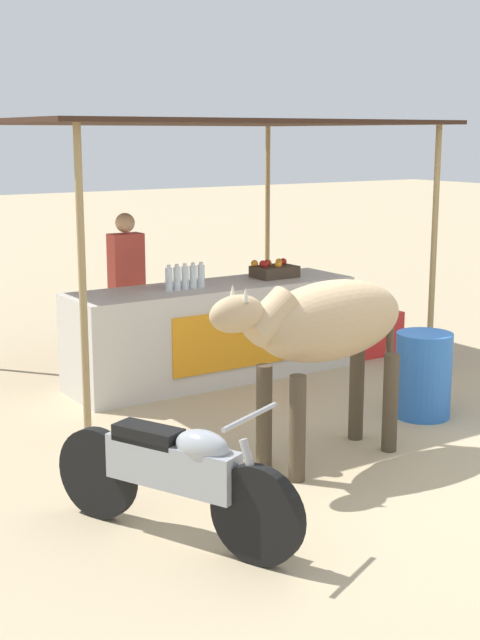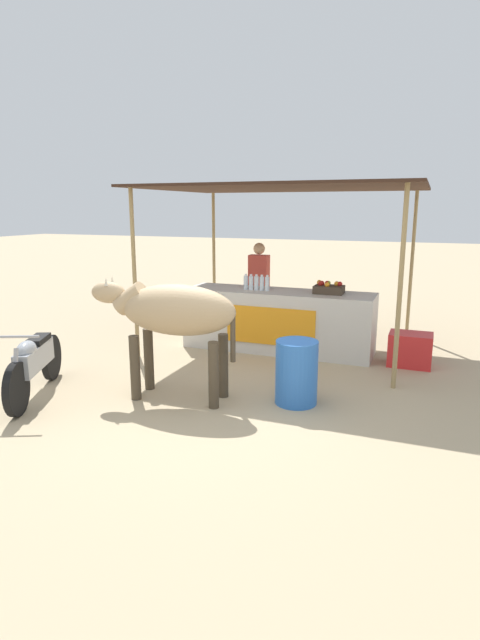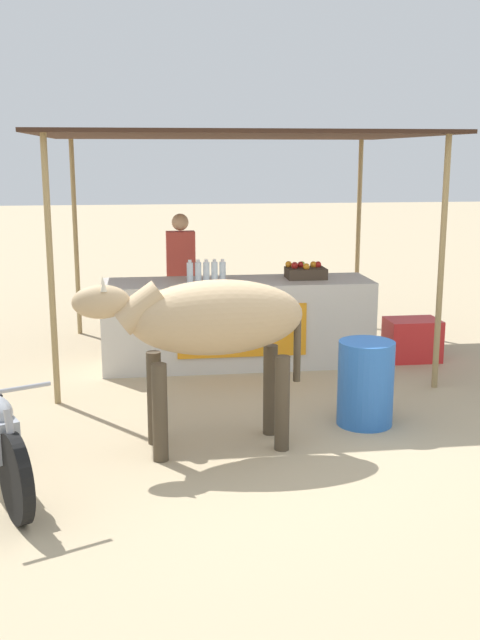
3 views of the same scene
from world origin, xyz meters
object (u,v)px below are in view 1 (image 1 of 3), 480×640
object	(u,v)px
cow	(324,328)
water_barrel	(423,375)
motorcycle_parked	(176,474)
vendor_behind_counter	(127,291)
fruit_crate	(274,270)
stall_counter	(214,332)
cooler_box	(371,332)

from	to	relation	value
cow	water_barrel	bearing A→B (deg)	13.90
water_barrel	motorcycle_parked	world-z (taller)	motorcycle_parked
vendor_behind_counter	motorcycle_parked	xyz separation A→B (m)	(-1.55, -3.75, -0.42)
water_barrel	fruit_crate	bearing A→B (deg)	92.15
motorcycle_parked	stall_counter	bearing A→B (deg)	54.53
vendor_behind_counter	water_barrel	distance (m)	3.21
cooler_box	motorcycle_parked	xyz separation A→B (m)	(-4.16, -2.90, 0.19)
fruit_crate	motorcycle_parked	size ratio (longest dim) A/B	0.26
cooler_box	motorcycle_parked	distance (m)	5.08
stall_counter	fruit_crate	xyz separation A→B (m)	(0.78, 0.06, 0.55)
water_barrel	motorcycle_parked	xyz separation A→B (m)	(-3.00, -0.92, 0.05)
cooler_box	fruit_crate	bearing A→B (deg)	172.81
stall_counter	motorcycle_parked	distance (m)	3.68
cooler_box	water_barrel	xyz separation A→B (m)	(-1.16, -1.98, 0.14)
stall_counter	vendor_behind_counter	distance (m)	1.02
fruit_crate	vendor_behind_counter	distance (m)	1.54
vendor_behind_counter	cooler_box	xyz separation A→B (m)	(2.61, -0.85, -0.61)
fruit_crate	cow	distance (m)	2.81
motorcycle_parked	vendor_behind_counter	bearing A→B (deg)	67.53
cooler_box	water_barrel	bearing A→B (deg)	-120.49
vendor_behind_counter	cow	distance (m)	3.18
stall_counter	fruit_crate	world-z (taller)	fruit_crate
vendor_behind_counter	fruit_crate	bearing A→B (deg)	-26.87
fruit_crate	cow	xyz separation A→B (m)	(-1.33, -2.48, -0.00)
stall_counter	motorcycle_parked	size ratio (longest dim) A/B	1.79
fruit_crate	motorcycle_parked	xyz separation A→B (m)	(-2.92, -3.06, -0.61)
stall_counter	motorcycle_parked	bearing A→B (deg)	-125.47
stall_counter	cow	world-z (taller)	cow
stall_counter	fruit_crate	bearing A→B (deg)	4.38
cooler_box	motorcycle_parked	size ratio (longest dim) A/B	0.36
fruit_crate	water_barrel	size ratio (longest dim) A/B	0.59
fruit_crate	cooler_box	bearing A→B (deg)	-7.19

